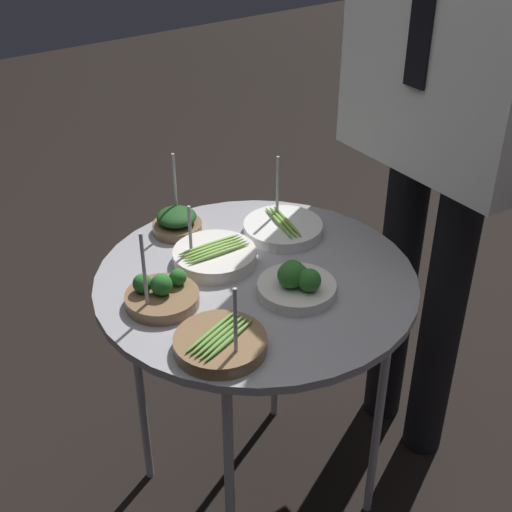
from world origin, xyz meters
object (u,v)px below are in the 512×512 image
(bowl_spinach_mid_right, at_px, (177,222))
(bowl_broccoli_front_right, at_px, (161,295))
(bowl_asparagus_back_left, at_px, (283,228))
(bowl_asparagus_center, at_px, (214,256))
(serving_cart, at_px, (256,295))
(bowl_asparagus_mid_left, at_px, (220,343))
(waiter_figure, at_px, (455,61))
(bowl_broccoli_back_right, at_px, (297,283))

(bowl_spinach_mid_right, relative_size, bowl_broccoli_front_right, 1.00)
(bowl_spinach_mid_right, distance_m, bowl_asparagus_back_left, 0.24)
(bowl_asparagus_center, xyz_separation_m, bowl_asparagus_back_left, (-0.02, 0.19, -0.00))
(bowl_asparagus_center, xyz_separation_m, bowl_broccoli_front_right, (0.07, -0.16, 0.01))
(bowl_broccoli_front_right, bearing_deg, bowl_asparagus_center, 112.79)
(bowl_asparagus_center, xyz_separation_m, bowl_spinach_mid_right, (-0.16, -0.00, 0.01))
(serving_cart, bearing_deg, bowl_asparagus_mid_left, -49.59)
(waiter_figure, bearing_deg, bowl_broccoli_back_right, -82.23)
(waiter_figure, bearing_deg, bowl_asparagus_center, -104.28)
(bowl_asparagus_center, height_order, bowl_broccoli_back_right, bowl_asparagus_center)
(bowl_broccoli_front_right, xyz_separation_m, waiter_figure, (0.06, 0.68, 0.36))
(bowl_broccoli_back_right, distance_m, bowl_spinach_mid_right, 0.36)
(bowl_asparagus_center, height_order, bowl_spinach_mid_right, bowl_spinach_mid_right)
(bowl_broccoli_front_right, bearing_deg, bowl_spinach_mid_right, 144.69)
(bowl_broccoli_back_right, height_order, waiter_figure, waiter_figure)
(serving_cart, bearing_deg, bowl_broccoli_back_right, 17.08)
(bowl_asparagus_center, distance_m, bowl_asparagus_back_left, 0.19)
(bowl_spinach_mid_right, bearing_deg, bowl_asparagus_center, 0.92)
(bowl_asparagus_mid_left, height_order, bowl_spinach_mid_right, bowl_spinach_mid_right)
(bowl_asparagus_back_left, relative_size, waiter_figure, 0.11)
(bowl_broccoli_back_right, bearing_deg, serving_cart, -162.92)
(serving_cart, height_order, bowl_asparagus_center, bowl_asparagus_center)
(serving_cart, distance_m, bowl_spinach_mid_right, 0.27)
(bowl_asparagus_mid_left, relative_size, waiter_figure, 0.10)
(bowl_broccoli_back_right, xyz_separation_m, bowl_asparagus_mid_left, (0.06, -0.21, -0.01))
(bowl_broccoli_front_right, distance_m, waiter_figure, 0.77)
(bowl_asparagus_back_left, bearing_deg, serving_cart, -53.58)
(bowl_broccoli_back_right, distance_m, waiter_figure, 0.57)
(bowl_broccoli_back_right, bearing_deg, bowl_broccoli_front_right, -117.71)
(serving_cart, relative_size, bowl_asparagus_center, 3.76)
(bowl_asparagus_center, bearing_deg, bowl_asparagus_mid_left, -29.45)
(bowl_asparagus_mid_left, relative_size, bowl_asparagus_back_left, 0.94)
(serving_cart, relative_size, waiter_figure, 0.41)
(bowl_broccoli_back_right, bearing_deg, waiter_figure, 97.77)
(waiter_figure, bearing_deg, bowl_asparagus_mid_left, -79.71)
(bowl_asparagus_back_left, xyz_separation_m, waiter_figure, (0.15, 0.32, 0.36))
(serving_cart, distance_m, bowl_broccoli_front_right, 0.22)
(serving_cart, xyz_separation_m, bowl_broccoli_front_right, (-0.03, -0.20, 0.07))
(bowl_asparagus_center, bearing_deg, bowl_spinach_mid_right, -179.08)
(bowl_asparagus_mid_left, distance_m, bowl_asparagus_back_left, 0.43)
(bowl_asparagus_back_left, bearing_deg, bowl_asparagus_center, -85.22)
(bowl_broccoli_back_right, bearing_deg, bowl_spinach_mid_right, -167.84)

